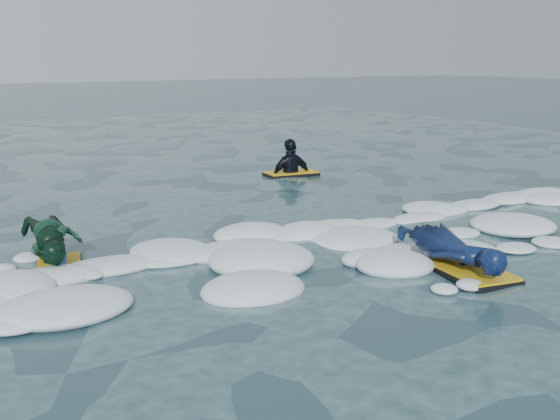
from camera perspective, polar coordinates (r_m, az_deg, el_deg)
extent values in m
plane|color=#1B3741|center=(8.04, 5.94, -4.84)|extent=(120.00, 120.00, 0.00)
cube|color=black|center=(8.05, 15.09, -4.90)|extent=(0.80, 1.22, 0.06)
cube|color=gold|center=(8.04, 15.11, -4.64)|extent=(0.77, 1.19, 0.02)
imported|color=navy|center=(8.16, 13.91, -3.05)|extent=(0.90, 1.78, 0.41)
cube|color=black|center=(8.40, -17.54, -4.37)|extent=(0.73, 1.00, 0.04)
cube|color=gold|center=(8.39, -17.55, -4.17)|extent=(0.70, 0.98, 0.02)
cube|color=blue|center=(8.39, -17.55, -4.10)|extent=(0.40, 0.86, 0.01)
imported|color=#103E25|center=(8.52, -17.98, -2.39)|extent=(0.87, 1.43, 0.51)
cube|color=black|center=(14.22, 0.90, 2.95)|extent=(1.12, 0.70, 0.05)
cube|color=gold|center=(14.22, 0.90, 3.10)|extent=(1.10, 0.68, 0.02)
imported|color=black|center=(14.24, 0.90, 2.61)|extent=(0.96, 0.44, 1.60)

